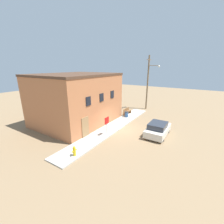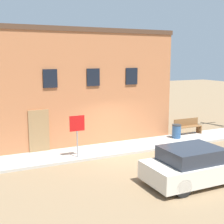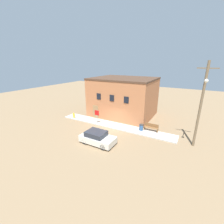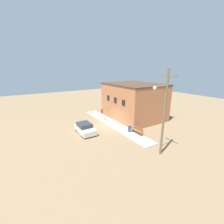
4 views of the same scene
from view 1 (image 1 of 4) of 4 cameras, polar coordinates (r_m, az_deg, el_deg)
ground_plane at (r=17.66m, az=3.33°, el=-6.54°), size 80.00×80.00×0.00m
sidewalk at (r=18.11m, az=0.43°, el=-5.67°), size 17.02×2.08×0.12m
brick_building at (r=19.55m, az=-13.34°, el=4.93°), size 9.73×7.91×6.21m
fire_hydrant at (r=12.78m, az=-14.15°, el=-14.19°), size 0.49×0.23×0.84m
stop_sign at (r=15.41m, az=-2.01°, el=-4.08°), size 0.72×0.06×1.97m
bench at (r=22.50m, az=5.72°, el=0.27°), size 1.79×0.44×0.94m
trash_bin at (r=21.32m, az=5.49°, el=-0.88°), size 0.53×0.53×0.80m
utility_pole at (r=25.72m, az=13.68°, el=11.33°), size 1.80×1.90×8.74m
parked_car at (r=16.69m, az=17.06°, el=-6.22°), size 3.89×1.90×1.41m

